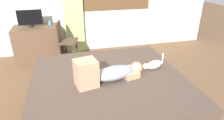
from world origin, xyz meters
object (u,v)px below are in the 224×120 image
(desk, at_px, (38,44))
(tv_monitor, at_px, (30,18))
(cup, at_px, (50,23))
(bed, at_px, (108,93))
(cat, at_px, (153,65))
(chair_by_desk, at_px, (64,39))
(person_lying, at_px, (107,73))

(desk, height_order, tv_monitor, tv_monitor)
(desk, relative_size, cup, 10.52)
(desk, distance_m, cup, 0.52)
(bed, relative_size, tv_monitor, 4.31)
(cup, bearing_deg, bed, -68.76)
(cat, distance_m, chair_by_desk, 2.08)
(tv_monitor, bearing_deg, bed, -59.54)
(desk, bearing_deg, cat, -46.99)
(cat, bearing_deg, cup, 126.67)
(cup, relative_size, chair_by_desk, 0.10)
(person_lying, bearing_deg, chair_by_desk, 105.63)
(cup, bearing_deg, person_lying, -70.18)
(tv_monitor, distance_m, chair_by_desk, 0.78)
(desk, relative_size, chair_by_desk, 1.05)
(tv_monitor, relative_size, chair_by_desk, 0.56)
(person_lying, height_order, desk, person_lying)
(person_lying, bearing_deg, cat, 12.24)
(person_lying, xyz_separation_m, desk, (-1.07, 2.07, -0.26))
(cat, relative_size, tv_monitor, 0.73)
(chair_by_desk, bearing_deg, desk, 157.45)
(person_lying, height_order, cat, person_lying)
(cup, bearing_deg, tv_monitor, -167.46)
(bed, height_order, person_lying, person_lying)
(person_lying, relative_size, tv_monitor, 1.96)
(cat, height_order, cup, cup)
(cat, bearing_deg, person_lying, -167.76)
(person_lying, xyz_separation_m, tv_monitor, (-1.14, 2.07, 0.29))
(desk, distance_m, chair_by_desk, 0.62)
(cat, xyz_separation_m, cup, (-1.48, 1.99, 0.20))
(tv_monitor, bearing_deg, cup, 12.54)
(chair_by_desk, bearing_deg, cat, -53.93)
(person_lying, height_order, chair_by_desk, chair_by_desk)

